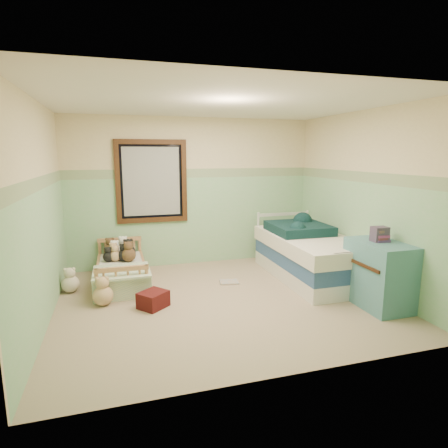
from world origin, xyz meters
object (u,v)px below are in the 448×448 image
object	(u,v)px
twin_bed_frame	(309,271)
floor_book	(229,282)
dresser	(379,274)
toddler_bed_frame	(122,277)
plush_floor_tan	(103,296)
plush_floor_cream	(70,284)
red_pillow	(153,300)

from	to	relation	value
twin_bed_frame	floor_book	size ratio (longest dim) A/B	7.26
twin_bed_frame	floor_book	bearing A→B (deg)	174.78
twin_bed_frame	dresser	size ratio (longest dim) A/B	2.45
toddler_bed_frame	plush_floor_tan	world-z (taller)	plush_floor_tan
plush_floor_cream	red_pillow	bearing A→B (deg)	-39.01
toddler_bed_frame	floor_book	xyz separation A→B (m)	(1.54, -0.45, -0.08)
plush_floor_cream	plush_floor_tan	bearing A→B (deg)	-53.42
plush_floor_tan	plush_floor_cream	bearing A→B (deg)	126.58
plush_floor_tan	twin_bed_frame	size ratio (longest dim) A/B	0.13
toddler_bed_frame	dresser	size ratio (longest dim) A/B	1.69
plush_floor_cream	plush_floor_tan	world-z (taller)	plush_floor_tan
toddler_bed_frame	dresser	world-z (taller)	dresser
red_pillow	floor_book	bearing A→B (deg)	26.63
dresser	plush_floor_cream	bearing A→B (deg)	157.20
plush_floor_cream	floor_book	bearing A→B (deg)	-6.63
plush_floor_tan	toddler_bed_frame	bearing A→B (deg)	72.77
dresser	red_pillow	bearing A→B (deg)	164.85
twin_bed_frame	floor_book	xyz separation A→B (m)	(-1.27, 0.12, -0.10)
red_pillow	floor_book	distance (m)	1.32
red_pillow	twin_bed_frame	bearing A→B (deg)	10.98
plush_floor_cream	dresser	world-z (taller)	dresser
plush_floor_cream	plush_floor_tan	size ratio (longest dim) A/B	0.94
dresser	twin_bed_frame	bearing A→B (deg)	103.09
toddler_bed_frame	plush_floor_cream	xyz separation A→B (m)	(-0.69, -0.19, 0.03)
toddler_bed_frame	plush_floor_cream	distance (m)	0.72
red_pillow	plush_floor_tan	bearing A→B (deg)	157.61
dresser	red_pillow	distance (m)	2.85
dresser	toddler_bed_frame	bearing A→B (deg)	150.10
twin_bed_frame	plush_floor_tan	bearing A→B (deg)	-175.75
plush_floor_tan	twin_bed_frame	bearing A→B (deg)	4.25
plush_floor_cream	plush_floor_tan	distance (m)	0.75
plush_floor_cream	floor_book	distance (m)	2.25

